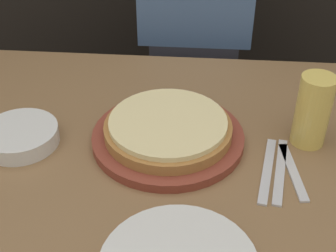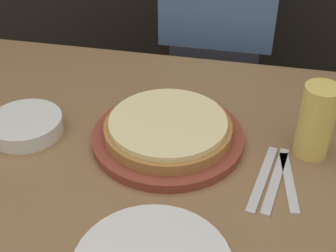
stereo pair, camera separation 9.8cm
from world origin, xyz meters
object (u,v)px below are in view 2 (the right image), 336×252
(beer_glass, at_px, (317,118))
(dinner_knife, at_px, (276,180))
(diner_person, at_px, (216,61))
(pizza_on_board, at_px, (168,132))
(fork, at_px, (262,178))
(spoon, at_px, (289,182))
(side_bowl, at_px, (26,125))

(beer_glass, relative_size, dinner_knife, 0.79)
(dinner_knife, xyz_separation_m, diner_person, (-0.19, 0.67, -0.11))
(beer_glass, xyz_separation_m, dinner_knife, (-0.07, -0.10, -0.08))
(pizza_on_board, height_order, dinner_knife, pizza_on_board)
(beer_glass, relative_size, diner_person, 0.12)
(beer_glass, xyz_separation_m, fork, (-0.09, -0.10, -0.08))
(spoon, xyz_separation_m, diner_person, (-0.22, 0.67, -0.11))
(beer_glass, relative_size, spoon, 0.93)
(side_bowl, height_order, dinner_knife, side_bowl)
(beer_glass, distance_m, diner_person, 0.65)
(beer_glass, height_order, spoon, beer_glass)
(pizza_on_board, distance_m, spoon, 0.27)
(beer_glass, height_order, dinner_knife, beer_glass)
(fork, relative_size, spoon, 1.17)
(pizza_on_board, relative_size, dinner_knife, 1.63)
(pizza_on_board, xyz_separation_m, fork, (0.20, -0.08, -0.02))
(pizza_on_board, distance_m, side_bowl, 0.31)
(beer_glass, bearing_deg, spoon, -111.86)
(side_bowl, bearing_deg, fork, -5.30)
(fork, bearing_deg, dinner_knife, 0.00)
(spoon, bearing_deg, diner_person, 108.04)
(pizza_on_board, bearing_deg, side_bowl, -174.16)
(pizza_on_board, xyz_separation_m, side_bowl, (-0.31, -0.03, -0.01))
(pizza_on_board, xyz_separation_m, beer_glass, (0.30, 0.03, 0.06))
(side_bowl, distance_m, spoon, 0.57)
(fork, xyz_separation_m, diner_person, (-0.17, 0.67, -0.11))
(side_bowl, relative_size, fork, 0.81)
(fork, height_order, dinner_knife, same)
(pizza_on_board, xyz_separation_m, spoon, (0.25, -0.08, -0.02))
(side_bowl, relative_size, diner_person, 0.12)
(side_bowl, xyz_separation_m, fork, (0.51, -0.05, -0.02))
(pizza_on_board, distance_m, diner_person, 0.60)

